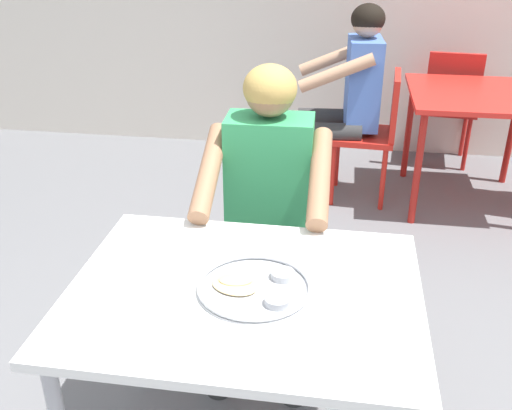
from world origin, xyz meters
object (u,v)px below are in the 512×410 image
chair_red_left (375,128)px  chair_red_far (450,101)px  diner_foreground (266,196)px  patron_background (348,87)px  table_background_red (475,107)px  thali_tray (255,287)px  chair_foreground (272,223)px  table_foreground (244,312)px

chair_red_left → chair_red_far: 0.88m
diner_foreground → chair_red_far: diner_foreground is taller
chair_red_left → patron_background: size_ratio=0.68×
diner_foreground → table_background_red: size_ratio=1.45×
thali_tray → chair_foreground: (-0.06, 0.87, -0.26)m
diner_foreground → chair_red_left: size_ratio=1.45×
chair_red_left → chair_foreground: bearing=-109.1°
thali_tray → patron_background: (0.24, 2.30, -0.01)m
chair_foreground → diner_foreground: diner_foreground is taller
thali_tray → diner_foreground: diner_foreground is taller
table_background_red → chair_red_left: chair_red_left is taller
chair_red_far → table_background_red: bearing=-85.7°
diner_foreground → chair_red_far: (1.03, 2.29, -0.24)m
chair_red_far → thali_tray: bearing=-108.3°
chair_foreground → chair_red_far: chair_red_far is taller
table_background_red → chair_red_far: chair_red_far is taller
chair_foreground → diner_foreground: size_ratio=0.69×
thali_tray → chair_red_far: 3.11m
thali_tray → chair_red_far: bearing=71.7°
table_background_red → chair_red_far: 0.65m
chair_foreground → patron_background: bearing=78.3°
patron_background → chair_red_far: bearing=40.8°
table_foreground → chair_red_left: 2.31m
chair_foreground → diner_foreground: bearing=-88.9°
thali_tray → chair_red_far: chair_red_far is taller
thali_tray → table_background_red: thali_tray is taller
table_foreground → table_background_red: (1.06, 2.31, -0.01)m
thali_tray → table_foreground: bearing=177.0°
diner_foreground → patron_background: size_ratio=0.99×
table_background_red → chair_red_left: (-0.60, -0.05, -0.15)m
chair_red_left → chair_red_far: (0.56, 0.68, 0.00)m
thali_tray → chair_red_left: (0.42, 2.26, -0.26)m
chair_foreground → patron_background: size_ratio=0.68×
chair_foreground → chair_red_far: bearing=63.4°
table_background_red → chair_foreground: bearing=-127.1°
chair_red_far → patron_background: (-0.74, -0.64, 0.24)m
chair_foreground → chair_red_far: 2.31m
thali_tray → patron_background: size_ratio=0.27×
diner_foreground → chair_red_far: bearing=65.7°
table_foreground → chair_red_far: (1.01, 2.94, -0.16)m
patron_background → diner_foreground: bearing=-100.1°
thali_tray → patron_background: patron_background is taller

